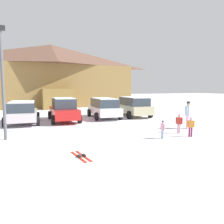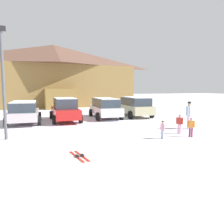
{
  "view_description": "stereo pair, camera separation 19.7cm",
  "coord_description": "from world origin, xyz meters",
  "px_view_note": "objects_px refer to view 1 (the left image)",
  "views": [
    {
      "loc": [
        -5.68,
        -4.65,
        2.46
      ],
      "look_at": [
        -1.13,
        5.77,
        1.22
      ],
      "focal_mm": 35.0,
      "sensor_mm": 36.0,
      "label": 1
    },
    {
      "loc": [
        -5.5,
        -4.73,
        2.46
      ],
      "look_at": [
        -1.13,
        5.77,
        1.22
      ],
      "focal_mm": 35.0,
      "sensor_mm": 36.0,
      "label": 2
    }
  ],
  "objects_px": {
    "ski_lodge": "(52,75)",
    "parked_silver_wagon": "(23,111)",
    "skier_child_in_red_jacket": "(179,123)",
    "pair_of_skis": "(81,156)",
    "skier_child_in_pink_snowsuit": "(163,129)",
    "parked_red_sedan": "(64,110)",
    "parked_beige_suv": "(133,106)",
    "skier_adult_in_blue_parka": "(188,113)",
    "skier_child_in_orange_jacket": "(191,126)",
    "parked_white_suv": "(104,107)",
    "lamp_post": "(2,77)"
  },
  "relations": [
    {
      "from": "ski_lodge",
      "to": "parked_silver_wagon",
      "type": "xyz_separation_m",
      "value": [
        -4.17,
        -14.48,
        -3.37
      ]
    },
    {
      "from": "skier_child_in_red_jacket",
      "to": "pair_of_skis",
      "type": "distance_m",
      "value": 6.36
    },
    {
      "from": "ski_lodge",
      "to": "skier_child_in_pink_snowsuit",
      "type": "height_order",
      "value": "ski_lodge"
    },
    {
      "from": "parked_red_sedan",
      "to": "pair_of_skis",
      "type": "bearing_deg",
      "value": -97.35
    },
    {
      "from": "parked_beige_suv",
      "to": "pair_of_skis",
      "type": "xyz_separation_m",
      "value": [
        -7.37,
        -9.35,
        -0.9
      ]
    },
    {
      "from": "pair_of_skis",
      "to": "skier_adult_in_blue_parka",
      "type": "bearing_deg",
      "value": 20.16
    },
    {
      "from": "skier_child_in_pink_snowsuit",
      "to": "skier_child_in_red_jacket",
      "type": "bearing_deg",
      "value": 23.81
    },
    {
      "from": "parked_beige_suv",
      "to": "skier_child_in_pink_snowsuit",
      "type": "relative_size",
      "value": 5.31
    },
    {
      "from": "skier_child_in_orange_jacket",
      "to": "parked_silver_wagon",
      "type": "bearing_deg",
      "value": 134.14
    },
    {
      "from": "parked_beige_suv",
      "to": "parked_silver_wagon",
      "type": "bearing_deg",
      "value": -177.27
    },
    {
      "from": "skier_child_in_pink_snowsuit",
      "to": "skier_child_in_red_jacket",
      "type": "relative_size",
      "value": 0.85
    },
    {
      "from": "skier_child_in_red_jacket",
      "to": "skier_adult_in_blue_parka",
      "type": "relative_size",
      "value": 0.63
    },
    {
      "from": "parked_white_suv",
      "to": "skier_child_in_pink_snowsuit",
      "type": "relative_size",
      "value": 5.3
    },
    {
      "from": "parked_white_suv",
      "to": "parked_beige_suv",
      "type": "height_order",
      "value": "parked_beige_suv"
    },
    {
      "from": "lamp_post",
      "to": "skier_child_in_pink_snowsuit",
      "type": "bearing_deg",
      "value": -21.92
    },
    {
      "from": "parked_silver_wagon",
      "to": "skier_child_in_orange_jacket",
      "type": "height_order",
      "value": "parked_silver_wagon"
    },
    {
      "from": "skier_child_in_red_jacket",
      "to": "pair_of_skis",
      "type": "bearing_deg",
      "value": -162.71
    },
    {
      "from": "parked_red_sedan",
      "to": "parked_beige_suv",
      "type": "height_order",
      "value": "parked_red_sedan"
    },
    {
      "from": "pair_of_skis",
      "to": "lamp_post",
      "type": "bearing_deg",
      "value": 123.08
    },
    {
      "from": "skier_child_in_orange_jacket",
      "to": "skier_child_in_red_jacket",
      "type": "relative_size",
      "value": 0.94
    },
    {
      "from": "parked_white_suv",
      "to": "parked_beige_suv",
      "type": "xyz_separation_m",
      "value": [
        2.82,
        0.02,
        0.02
      ]
    },
    {
      "from": "ski_lodge",
      "to": "parked_red_sedan",
      "type": "height_order",
      "value": "ski_lodge"
    },
    {
      "from": "parked_beige_suv",
      "to": "lamp_post",
      "type": "relative_size",
      "value": 0.89
    },
    {
      "from": "lamp_post",
      "to": "skier_child_in_red_jacket",
      "type": "bearing_deg",
      "value": -13.77
    },
    {
      "from": "parked_beige_suv",
      "to": "skier_adult_in_blue_parka",
      "type": "distance_m",
      "value": 6.62
    },
    {
      "from": "parked_white_suv",
      "to": "pair_of_skis",
      "type": "distance_m",
      "value": 10.41
    },
    {
      "from": "parked_beige_suv",
      "to": "lamp_post",
      "type": "distance_m",
      "value": 11.51
    },
    {
      "from": "skier_child_in_pink_snowsuit",
      "to": "skier_child_in_orange_jacket",
      "type": "distance_m",
      "value": 1.59
    },
    {
      "from": "skier_child_in_orange_jacket",
      "to": "lamp_post",
      "type": "bearing_deg",
      "value": 160.58
    },
    {
      "from": "parked_beige_suv",
      "to": "skier_adult_in_blue_parka",
      "type": "height_order",
      "value": "parked_beige_suv"
    },
    {
      "from": "lamp_post",
      "to": "parked_white_suv",
      "type": "bearing_deg",
      "value": 36.64
    },
    {
      "from": "parked_beige_suv",
      "to": "pair_of_skis",
      "type": "bearing_deg",
      "value": -128.25
    },
    {
      "from": "parked_beige_suv",
      "to": "skier_child_in_red_jacket",
      "type": "xyz_separation_m",
      "value": [
        -1.32,
        -7.47,
        -0.33
      ]
    },
    {
      "from": "pair_of_skis",
      "to": "parked_silver_wagon",
      "type": "bearing_deg",
      "value": 100.86
    },
    {
      "from": "skier_child_in_pink_snowsuit",
      "to": "skier_adult_in_blue_parka",
      "type": "xyz_separation_m",
      "value": [
        3.02,
        1.57,
        0.44
      ]
    },
    {
      "from": "skier_adult_in_blue_parka",
      "to": "lamp_post",
      "type": "bearing_deg",
      "value": 172.83
    },
    {
      "from": "ski_lodge",
      "to": "pair_of_skis",
      "type": "bearing_deg",
      "value": -95.99
    },
    {
      "from": "parked_silver_wagon",
      "to": "parked_white_suv",
      "type": "height_order",
      "value": "parked_white_suv"
    },
    {
      "from": "parked_red_sedan",
      "to": "skier_child_in_pink_snowsuit",
      "type": "xyz_separation_m",
      "value": [
        3.28,
        -7.74,
        -0.37
      ]
    },
    {
      "from": "parked_white_suv",
      "to": "skier_child_in_pink_snowsuit",
      "type": "bearing_deg",
      "value": -90.83
    },
    {
      "from": "parked_silver_wagon",
      "to": "skier_child_in_red_jacket",
      "type": "bearing_deg",
      "value": -42.21
    },
    {
      "from": "parked_white_suv",
      "to": "skier_adult_in_blue_parka",
      "type": "relative_size",
      "value": 2.83
    },
    {
      "from": "parked_silver_wagon",
      "to": "parked_beige_suv",
      "type": "bearing_deg",
      "value": 2.73
    },
    {
      "from": "parked_beige_suv",
      "to": "skier_child_in_red_jacket",
      "type": "bearing_deg",
      "value": -100.06
    },
    {
      "from": "parked_silver_wagon",
      "to": "parked_beige_suv",
      "type": "distance_m",
      "value": 9.09
    },
    {
      "from": "parked_silver_wagon",
      "to": "pair_of_skis",
      "type": "bearing_deg",
      "value": -79.14
    },
    {
      "from": "ski_lodge",
      "to": "parked_white_suv",
      "type": "bearing_deg",
      "value": -81.53
    },
    {
      "from": "ski_lodge",
      "to": "lamp_post",
      "type": "height_order",
      "value": "ski_lodge"
    },
    {
      "from": "parked_red_sedan",
      "to": "pair_of_skis",
      "type": "relative_size",
      "value": 3.3
    },
    {
      "from": "parked_red_sedan",
      "to": "skier_adult_in_blue_parka",
      "type": "height_order",
      "value": "parked_red_sedan"
    }
  ]
}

